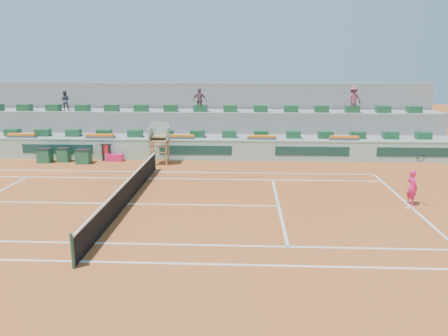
# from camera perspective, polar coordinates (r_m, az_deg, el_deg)

# --- Properties ---
(ground) EXTENTS (90.00, 90.00, 0.00)m
(ground) POSITION_cam_1_polar(r_m,az_deg,el_deg) (19.01, -12.53, -4.60)
(ground) COLOR #99491D
(ground) RESTS_ON ground
(seating_tier_lower) EXTENTS (36.00, 4.00, 1.20)m
(seating_tier_lower) POSITION_cam_1_polar(r_m,az_deg,el_deg) (29.00, -7.17, 3.19)
(seating_tier_lower) COLOR gray
(seating_tier_lower) RESTS_ON ground
(seating_tier_upper) EXTENTS (36.00, 2.40, 2.60)m
(seating_tier_upper) POSITION_cam_1_polar(r_m,az_deg,el_deg) (30.44, -6.71, 5.04)
(seating_tier_upper) COLOR gray
(seating_tier_upper) RESTS_ON ground
(stadium_back_wall) EXTENTS (36.00, 0.40, 4.40)m
(stadium_back_wall) POSITION_cam_1_polar(r_m,az_deg,el_deg) (31.89, -6.29, 7.08)
(stadium_back_wall) COLOR gray
(stadium_back_wall) RESTS_ON ground
(player_bag) EXTENTS (0.98, 0.44, 0.44)m
(player_bag) POSITION_cam_1_polar(r_m,az_deg,el_deg) (27.18, -14.09, 1.34)
(player_bag) COLOR #EA1E5F
(player_bag) RESTS_ON ground
(spectator_left) EXTENTS (0.77, 0.66, 1.37)m
(spectator_left) POSITION_cam_1_polar(r_m,az_deg,el_deg) (31.80, -20.08, 8.28)
(spectator_left) COLOR #4B4B57
(spectator_left) RESTS_ON seating_tier_upper
(spectator_mid) EXTENTS (0.97, 0.55, 1.56)m
(spectator_mid) POSITION_cam_1_polar(r_m,az_deg,el_deg) (29.22, -3.19, 8.86)
(spectator_mid) COLOR #734C56
(spectator_mid) RESTS_ON seating_tier_upper
(spectator_right) EXTENTS (1.27, 0.94, 1.75)m
(spectator_right) POSITION_cam_1_polar(r_m,az_deg,el_deg) (29.93, 16.53, 8.62)
(spectator_right) COLOR #8D4657
(spectator_right) RESTS_ON seating_tier_upper
(court_lines) EXTENTS (23.89, 11.09, 0.01)m
(court_lines) POSITION_cam_1_polar(r_m,az_deg,el_deg) (19.01, -12.53, -4.58)
(court_lines) COLOR silver
(court_lines) RESTS_ON ground
(tennis_net) EXTENTS (0.10, 11.97, 1.10)m
(tennis_net) POSITION_cam_1_polar(r_m,az_deg,el_deg) (18.85, -12.62, -3.08)
(tennis_net) COLOR black
(tennis_net) RESTS_ON ground
(advertising_hoarding) EXTENTS (36.00, 0.34, 1.26)m
(advertising_hoarding) POSITION_cam_1_polar(r_m,az_deg,el_deg) (26.86, -7.91, 2.39)
(advertising_hoarding) COLOR #93B9A6
(advertising_hoarding) RESTS_ON ground
(umpire_chair) EXTENTS (1.10, 0.90, 2.40)m
(umpire_chair) POSITION_cam_1_polar(r_m,az_deg,el_deg) (25.74, -8.43, 3.93)
(umpire_chair) COLOR #99673A
(umpire_chair) RESTS_ON ground
(seat_row_lower) EXTENTS (32.90, 0.60, 0.44)m
(seat_row_lower) POSITION_cam_1_polar(r_m,az_deg,el_deg) (27.99, -7.53, 4.50)
(seat_row_lower) COLOR #1A502B
(seat_row_lower) RESTS_ON seating_tier_lower
(seat_row_upper) EXTENTS (32.90, 0.60, 0.44)m
(seat_row_upper) POSITION_cam_1_polar(r_m,az_deg,el_deg) (29.66, -6.97, 7.76)
(seat_row_upper) COLOR #1A502B
(seat_row_upper) RESTS_ON seating_tier_upper
(flower_planters) EXTENTS (26.80, 0.36, 0.28)m
(flower_planters) POSITION_cam_1_polar(r_m,az_deg,el_deg) (27.54, -10.90, 4.03)
(flower_planters) COLOR #4E4E4E
(flower_planters) RESTS_ON seating_tier_lower
(drink_cooler_a) EXTENTS (0.84, 0.72, 0.84)m
(drink_cooler_a) POSITION_cam_1_polar(r_m,az_deg,el_deg) (27.06, -17.88, 1.47)
(drink_cooler_a) COLOR #1B5235
(drink_cooler_a) RESTS_ON ground
(drink_cooler_b) EXTENTS (0.71, 0.62, 0.84)m
(drink_cooler_b) POSITION_cam_1_polar(r_m,az_deg,el_deg) (27.90, -20.21, 1.64)
(drink_cooler_b) COLOR #1B5235
(drink_cooler_b) RESTS_ON ground
(drink_cooler_c) EXTENTS (0.80, 0.69, 0.84)m
(drink_cooler_c) POSITION_cam_1_polar(r_m,az_deg,el_deg) (28.13, -22.37, 1.54)
(drink_cooler_c) COLOR #1B5235
(drink_cooler_c) RESTS_ON ground
(towel_rack) EXTENTS (0.68, 0.11, 1.03)m
(towel_rack) POSITION_cam_1_polar(r_m,az_deg,el_deg) (27.25, -15.13, 2.13)
(towel_rack) COLOR black
(towel_rack) RESTS_ON ground
(tennis_player) EXTENTS (0.52, 0.88, 2.28)m
(tennis_player) POSITION_cam_1_polar(r_m,az_deg,el_deg) (19.88, 23.37, -2.31)
(tennis_player) COLOR #EA1E5F
(tennis_player) RESTS_ON ground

